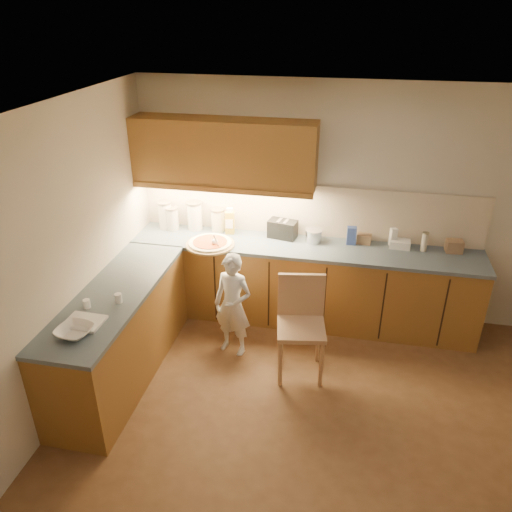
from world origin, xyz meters
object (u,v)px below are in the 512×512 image
at_px(wooden_chair, 301,319).
at_px(toaster, 283,229).
at_px(oil_jug, 230,222).
at_px(pizza_on_board, 210,244).
at_px(child, 233,305).

relative_size(wooden_chair, toaster, 2.96).
xyz_separation_m(oil_jug, toaster, (0.59, 0.02, -0.04)).
xyz_separation_m(pizza_on_board, oil_jug, (0.13, 0.35, 0.12)).
relative_size(pizza_on_board, child, 0.48).
height_order(child, wooden_chair, child).
bearing_deg(pizza_on_board, toaster, 26.91).
xyz_separation_m(pizza_on_board, wooden_chair, (1.08, -0.68, -0.37)).
height_order(child, oil_jug, oil_jug).
relative_size(child, toaster, 3.29).
bearing_deg(toaster, wooden_chair, -60.19).
distance_m(pizza_on_board, wooden_chair, 1.33).
bearing_deg(toaster, oil_jug, -167.00).
bearing_deg(oil_jug, wooden_chair, -47.47).
bearing_deg(wooden_chair, toaster, 99.07).
bearing_deg(pizza_on_board, oil_jug, 69.50).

